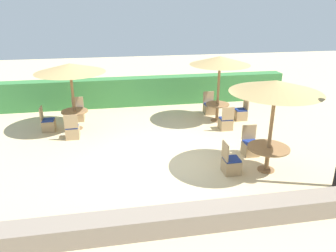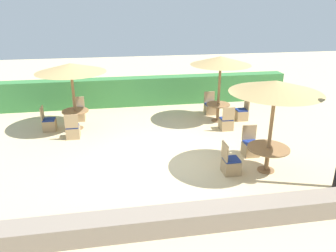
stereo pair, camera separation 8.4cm
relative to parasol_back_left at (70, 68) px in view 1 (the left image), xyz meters
name	(u,v)px [view 1 (the left image)]	position (x,y,z in m)	size (l,w,h in m)	color
ground_plane	(171,160)	(3.07, -3.24, -2.31)	(40.00, 40.00, 0.00)	#D1BA8C
hedge_row	(148,91)	(3.07, 2.67, -1.67)	(13.00, 0.70, 1.28)	#387A3D
stone_border	(199,217)	(3.07, -6.41, -2.08)	(10.00, 0.56, 0.47)	gray
parasol_back_left	(70,68)	(0.00, 0.00, 0.00)	(2.51, 2.51, 2.48)	olive
round_table_back_left	(75,115)	(0.00, 0.00, -1.76)	(0.98, 0.98, 0.72)	olive
patio_chair_back_left_south	(73,131)	(-0.04, -0.92, -2.05)	(0.46, 0.46, 0.93)	tan
patio_chair_back_left_north	(78,114)	(0.03, 0.94, -2.05)	(0.46, 0.46, 0.93)	tan
patio_chair_back_left_west	(48,124)	(-1.00, -0.02, -2.05)	(0.46, 0.46, 0.93)	tan
parasol_front_right	(276,87)	(5.63, -4.32, 0.14)	(2.44, 2.44, 2.63)	olive
round_table_front_right	(268,152)	(5.63, -4.32, -1.73)	(1.17, 1.17, 0.72)	olive
patio_chair_front_right_north	(250,147)	(5.59, -3.27, -2.05)	(0.46, 0.46, 0.93)	tan
patio_chair_front_right_west	(231,164)	(4.57, -4.28, -2.05)	(0.46, 0.46, 0.93)	tan
parasol_back_right	(220,61)	(5.54, -0.08, 0.11)	(2.32, 2.32, 2.59)	olive
round_table_back_right	(217,108)	(5.54, -0.08, -1.78)	(0.94, 0.94, 0.71)	olive
patio_chair_back_right_north	(209,108)	(5.50, 0.83, -2.05)	(0.46, 0.46, 0.93)	tan
patio_chair_back_right_east	(241,113)	(6.54, -0.13, -2.05)	(0.46, 0.46, 0.93)	tan
patio_chair_back_right_south	(226,123)	(5.56, -1.06, -2.05)	(0.46, 0.46, 0.93)	tan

